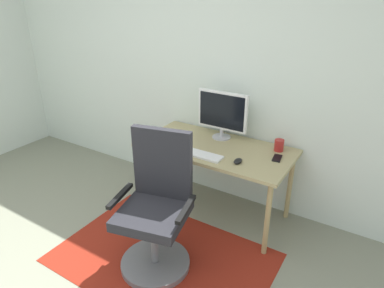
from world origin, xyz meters
name	(u,v)px	position (x,y,z in m)	size (l,w,h in m)	color
wall_back	(193,69)	(0.00, 2.20, 1.30)	(6.00, 0.10, 2.60)	silver
area_rug	(163,257)	(0.46, 0.98, 0.00)	(1.73, 1.16, 0.01)	maroon
desk	(215,153)	(0.50, 1.77, 0.65)	(1.41, 0.71, 0.72)	tan
monitor	(222,112)	(0.45, 1.99, 0.98)	(0.50, 0.18, 0.46)	#B2B2B7
keyboard	(199,154)	(0.46, 1.55, 0.73)	(0.43, 0.13, 0.02)	white
computer_mouse	(238,161)	(0.81, 1.59, 0.73)	(0.06, 0.10, 0.03)	black
coffee_cup	(279,145)	(1.02, 2.00, 0.77)	(0.08, 0.08, 0.11)	#A4221F
cell_phone	(277,158)	(1.06, 1.84, 0.72)	(0.07, 0.14, 0.01)	black
office_chair	(157,214)	(0.44, 0.94, 0.46)	(0.64, 0.59, 1.11)	slate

